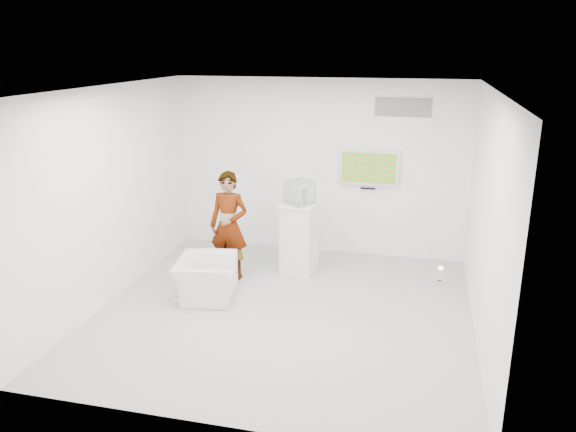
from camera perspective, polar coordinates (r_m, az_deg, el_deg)
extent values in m
cube|color=#A6A098|center=(7.83, -0.36, -9.61)|extent=(5.00, 5.00, 0.01)
cube|color=#313134|center=(7.02, -0.40, 12.78)|extent=(5.00, 5.00, 0.01)
cube|color=white|center=(9.65, 3.20, 4.95)|extent=(5.00, 0.01, 3.00)
cube|color=white|center=(5.03, -7.28, -6.72)|extent=(5.00, 0.01, 3.00)
cube|color=white|center=(8.23, -17.55, 2.05)|extent=(0.01, 5.00, 3.00)
cube|color=white|center=(7.13, 19.52, -0.39)|extent=(0.01, 5.00, 3.00)
cube|color=silver|center=(9.48, 8.22, 4.89)|extent=(1.00, 0.08, 0.60)
cube|color=slate|center=(9.33, 11.62, 10.75)|extent=(0.90, 0.02, 0.30)
imported|color=silver|center=(8.67, -6.02, -1.00)|extent=(0.65, 0.46, 1.69)
imported|color=silver|center=(8.20, -8.35, -6.27)|extent=(0.93, 1.02, 0.59)
cube|color=white|center=(8.92, 1.16, -2.26)|extent=(0.62, 0.62, 1.14)
cylinder|color=white|center=(8.95, 15.20, -5.81)|extent=(0.22, 0.22, 0.26)
cube|color=white|center=(8.70, 1.19, 2.40)|extent=(0.49, 0.49, 0.36)
cube|color=white|center=(8.72, 1.19, 2.04)|extent=(0.07, 0.18, 0.25)
cube|color=white|center=(8.52, -4.21, 3.46)|extent=(0.07, 0.13, 0.03)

